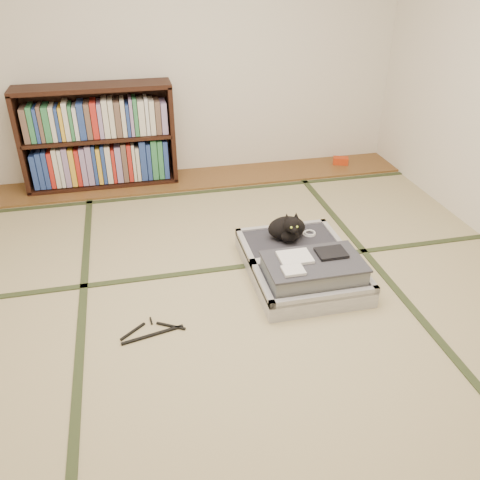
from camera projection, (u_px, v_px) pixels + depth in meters
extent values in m
plane|color=tan|center=(245.00, 302.00, 3.22)|extent=(4.50, 4.50, 0.00)
cube|color=brown|center=(197.00, 179.00, 4.90)|extent=(4.00, 0.50, 0.02)
cube|color=#BE330F|center=(341.00, 161.00, 5.19)|extent=(0.17, 0.14, 0.07)
plane|color=silver|center=(187.00, 44.00, 4.51)|extent=(4.00, 0.00, 4.00)
cube|color=#2D381E|center=(81.00, 324.00, 3.02)|extent=(0.05, 4.50, 0.01)
cube|color=#2D381E|center=(389.00, 281.00, 3.41)|extent=(0.05, 4.50, 0.01)
cube|color=#2D381E|center=(231.00, 268.00, 3.55)|extent=(4.00, 0.05, 0.01)
cube|color=#2D381E|center=(202.00, 192.00, 4.65)|extent=(4.00, 0.05, 0.01)
cube|color=black|center=(21.00, 142.00, 4.43)|extent=(0.04, 0.31, 0.87)
cube|color=black|center=(171.00, 132.00, 4.69)|extent=(0.04, 0.31, 0.87)
cube|color=black|center=(105.00, 182.00, 4.78)|extent=(1.35, 0.31, 0.04)
cube|color=black|center=(91.00, 87.00, 4.34)|extent=(1.35, 0.31, 0.04)
cube|color=black|center=(99.00, 137.00, 4.56)|extent=(1.29, 0.31, 0.03)
cube|color=black|center=(99.00, 132.00, 4.68)|extent=(1.35, 0.02, 0.87)
cube|color=gray|center=(102.00, 161.00, 4.66)|extent=(1.22, 0.22, 0.37)
cube|color=gray|center=(96.00, 117.00, 4.45)|extent=(1.22, 0.22, 0.33)
cube|color=#BAB9BF|center=(312.00, 286.00, 3.26)|extent=(0.70, 0.47, 0.12)
cube|color=#292930|center=(312.00, 282.00, 3.25)|extent=(0.63, 0.39, 0.09)
cube|color=#BAB9BF|center=(325.00, 297.00, 3.05)|extent=(0.70, 0.04, 0.05)
cube|color=#BAB9BF|center=(302.00, 260.00, 3.41)|extent=(0.70, 0.04, 0.05)
cube|color=#BAB9BF|center=(263.00, 284.00, 3.17)|extent=(0.04, 0.47, 0.05)
cube|color=#BAB9BF|center=(361.00, 271.00, 3.29)|extent=(0.04, 0.47, 0.05)
cube|color=#BAB9BF|center=(290.00, 249.00, 3.66)|extent=(0.70, 0.47, 0.12)
cube|color=#292930|center=(290.00, 246.00, 3.64)|extent=(0.63, 0.39, 0.09)
cube|color=#BAB9BF|center=(300.00, 257.00, 3.44)|extent=(0.70, 0.04, 0.05)
cube|color=#BAB9BF|center=(282.00, 228.00, 3.81)|extent=(0.70, 0.04, 0.05)
cube|color=#BAB9BF|center=(245.00, 247.00, 3.56)|extent=(0.04, 0.47, 0.05)
cube|color=#BAB9BF|center=(334.00, 236.00, 3.69)|extent=(0.04, 0.47, 0.05)
cylinder|color=black|center=(301.00, 258.00, 3.42)|extent=(0.63, 0.02, 0.02)
cube|color=gray|center=(313.00, 271.00, 3.20)|extent=(0.60, 0.36, 0.12)
cube|color=#393A40|center=(314.00, 261.00, 3.17)|extent=(0.62, 0.38, 0.01)
cube|color=silver|center=(295.00, 257.00, 3.18)|extent=(0.21, 0.17, 0.02)
cube|color=black|center=(331.00, 253.00, 3.22)|extent=(0.19, 0.15, 0.02)
cube|color=silver|center=(293.00, 270.00, 3.05)|extent=(0.13, 0.11, 0.02)
cube|color=white|center=(292.00, 311.00, 3.03)|extent=(0.06, 0.01, 0.04)
cube|color=white|center=(310.00, 310.00, 3.06)|extent=(0.05, 0.01, 0.03)
cube|color=orange|center=(361.00, 301.00, 3.12)|extent=(0.05, 0.01, 0.03)
cube|color=#197F33|center=(351.00, 300.00, 3.09)|extent=(0.04, 0.01, 0.03)
ellipsoid|color=black|center=(287.00, 228.00, 3.61)|extent=(0.27, 0.18, 0.17)
ellipsoid|color=black|center=(290.00, 236.00, 3.55)|extent=(0.13, 0.10, 0.10)
ellipsoid|color=black|center=(292.00, 225.00, 3.48)|extent=(0.12, 0.11, 0.11)
sphere|color=black|center=(294.00, 230.00, 3.45)|extent=(0.05, 0.05, 0.05)
cone|color=black|center=(287.00, 217.00, 3.46)|extent=(0.04, 0.05, 0.05)
cone|color=black|center=(296.00, 216.00, 3.47)|extent=(0.04, 0.05, 0.05)
sphere|color=#A5BF33|center=(291.00, 227.00, 3.43)|extent=(0.02, 0.02, 0.02)
sphere|color=#A5BF33|center=(297.00, 227.00, 3.44)|extent=(0.02, 0.02, 0.02)
cylinder|color=black|center=(295.00, 229.00, 3.73)|extent=(0.16, 0.10, 0.03)
torus|color=white|center=(309.00, 234.00, 3.70)|extent=(0.10, 0.10, 0.01)
torus|color=white|center=(310.00, 233.00, 3.69)|extent=(0.08, 0.08, 0.01)
cube|color=black|center=(153.00, 335.00, 2.93)|extent=(0.37, 0.10, 0.01)
cube|color=black|center=(133.00, 331.00, 2.96)|extent=(0.15, 0.13, 0.01)
cube|color=black|center=(171.00, 326.00, 3.00)|extent=(0.17, 0.11, 0.01)
cylinder|color=black|center=(151.00, 321.00, 3.04)|extent=(0.02, 0.07, 0.01)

